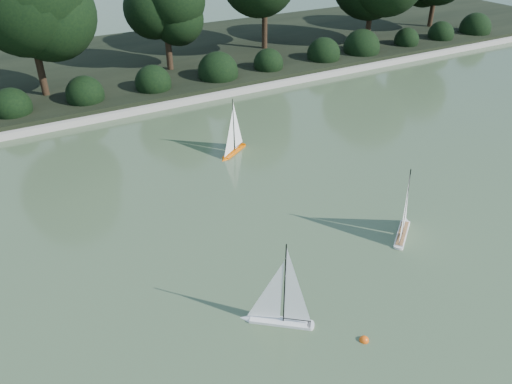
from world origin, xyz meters
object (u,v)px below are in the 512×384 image
Objects in this scene: sailboat_white_b at (404,222)px; race_buoy at (364,340)px; sailboat_orange at (232,145)px; sailboat_white_a at (275,310)px.

sailboat_white_b is 10.79× the size of race_buoy.
sailboat_orange is 10.36× the size of race_buoy.
sailboat_white_a is at bearing -110.71° from sailboat_orange.
race_buoy is (0.90, -0.91, -0.23)m from sailboat_white_a.
sailboat_white_a is 11.07× the size of race_buoy.
race_buoy is at bearing -99.70° from sailboat_orange.
sailboat_white_b is (3.18, 0.73, -0.01)m from sailboat_white_a.
sailboat_white_a reaches higher than race_buoy.
race_buoy is at bearing -45.09° from sailboat_white_a.
sailboat_white_b is 4.55m from sailboat_orange.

